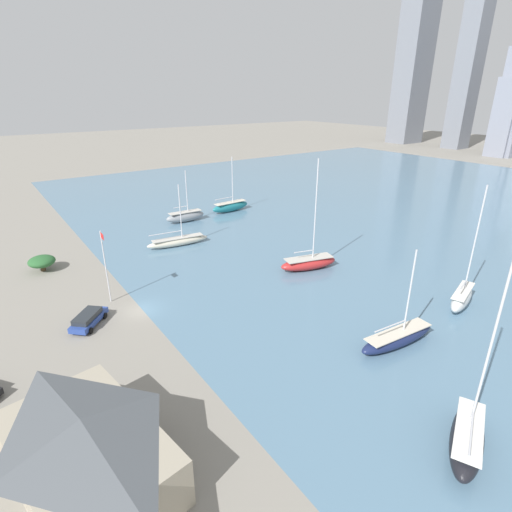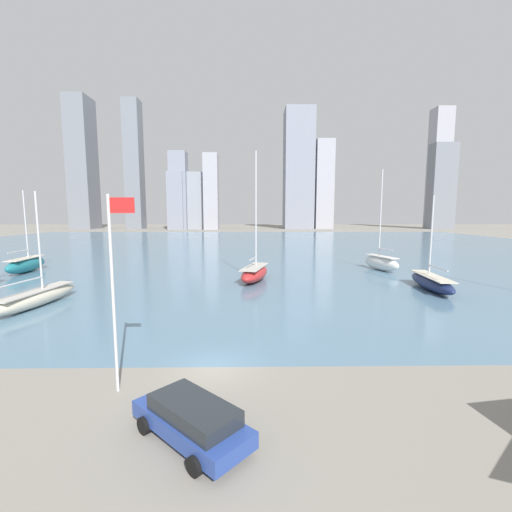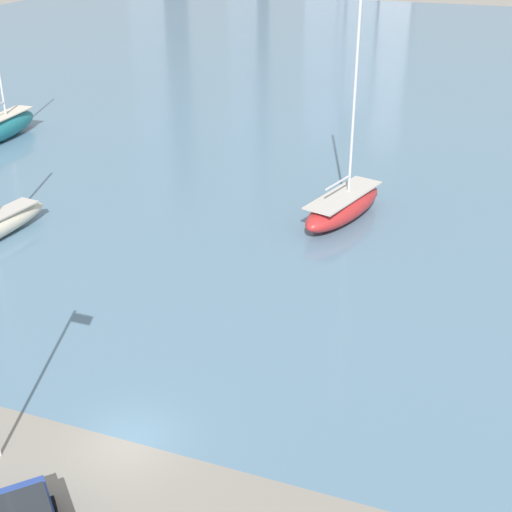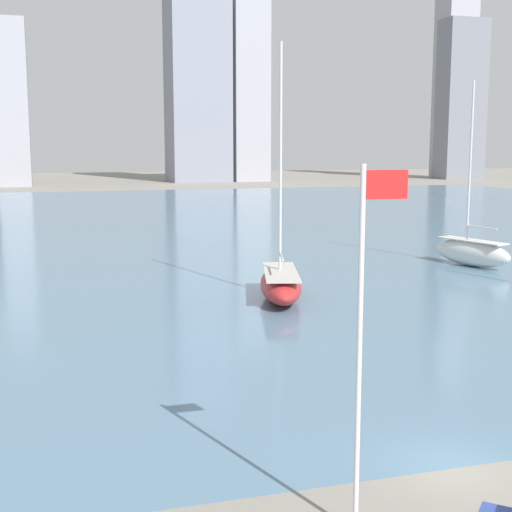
% 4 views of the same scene
% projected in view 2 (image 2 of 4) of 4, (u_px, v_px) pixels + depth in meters
% --- Properties ---
extents(ground_plane, '(500.00, 500.00, 0.00)m').
position_uv_depth(ground_plane, '(214.00, 367.00, 18.93)').
color(ground_plane, gray).
extents(harbor_water, '(180.00, 140.00, 0.00)m').
position_uv_depth(harbor_water, '(243.00, 246.00, 88.38)').
color(harbor_water, slate).
rests_on(harbor_water, ground_plane).
extents(flag_pole, '(1.24, 0.14, 9.33)m').
position_uv_depth(flag_pole, '(114.00, 286.00, 15.79)').
color(flag_pole, silver).
rests_on(flag_pole, ground_plane).
extents(distant_city_skyline, '(207.43, 23.92, 70.37)m').
position_uv_depth(distant_city_skyline, '(244.00, 176.00, 186.68)').
color(distant_city_skyline, slate).
rests_on(distant_city_skyline, ground_plane).
extents(sailboat_cream, '(3.06, 10.74, 10.48)m').
position_uv_depth(sailboat_cream, '(37.00, 297.00, 31.32)').
color(sailboat_cream, beige).
rests_on(sailboat_cream, harbor_water).
extents(sailboat_white, '(3.88, 7.67, 14.87)m').
position_uv_depth(sailboat_white, '(381.00, 262.00, 51.09)').
color(sailboat_white, white).
rests_on(sailboat_white, harbor_water).
extents(sailboat_teal, '(2.74, 9.27, 11.75)m').
position_uv_depth(sailboat_teal, '(26.00, 264.00, 49.50)').
color(sailboat_teal, '#1E757F').
rests_on(sailboat_teal, harbor_water).
extents(sailboat_red, '(4.73, 9.14, 16.10)m').
position_uv_depth(sailboat_red, '(255.00, 273.00, 43.11)').
color(sailboat_red, '#B72828').
rests_on(sailboat_red, harbor_water).
extents(sailboat_navy, '(3.02, 9.99, 10.44)m').
position_uv_depth(sailboat_navy, '(431.00, 282.00, 38.02)').
color(sailboat_navy, '#19234C').
rests_on(sailboat_navy, harbor_water).
extents(parked_wagon_blue, '(5.09, 4.96, 1.56)m').
position_uv_depth(parked_wagon_blue, '(192.00, 418.00, 12.77)').
color(parked_wagon_blue, '#284293').
rests_on(parked_wagon_blue, ground_plane).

